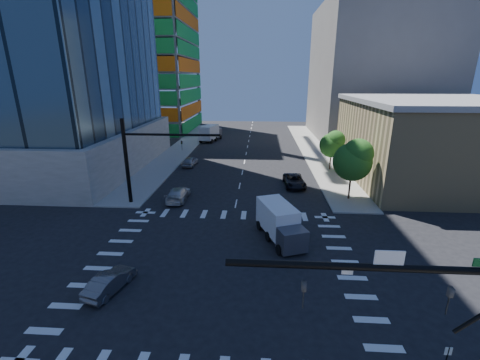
{
  "coord_description": "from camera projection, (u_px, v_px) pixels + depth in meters",
  "views": [
    {
      "loc": [
        2.52,
        -20.3,
        13.14
      ],
      "look_at": [
        0.69,
        8.0,
        4.0
      ],
      "focal_mm": 24.0,
      "sensor_mm": 36.0,
      "label": 1
    }
  ],
  "objects": [
    {
      "name": "sidewalk_ne",
      "position": [
        313.0,
        149.0,
        60.67
      ],
      "size": [
        5.0,
        60.0,
        0.15
      ],
      "primitive_type": "cube",
      "color": "gray",
      "rests_on": "ground"
    },
    {
      "name": "bg_building_ne",
      "position": [
        374.0,
        73.0,
        69.76
      ],
      "size": [
        24.0,
        30.0,
        28.0
      ],
      "primitive_type": "cube",
      "color": "slate",
      "rests_on": "ground"
    },
    {
      "name": "car_sb_mid",
      "position": [
        190.0,
        161.0,
        49.54
      ],
      "size": [
        1.94,
        4.38,
        1.47
      ],
      "primitive_type": "imported",
      "rotation": [
        0.0,
        0.0,
        3.09
      ],
      "color": "#999BA0",
      "rests_on": "ground"
    },
    {
      "name": "construction_building",
      "position": [
        137.0,
        26.0,
        76.43
      ],
      "size": [
        25.16,
        34.5,
        70.6
      ],
      "color": "slate",
      "rests_on": "ground"
    },
    {
      "name": "commercial_building",
      "position": [
        435.0,
        141.0,
        41.2
      ],
      "size": [
        20.5,
        22.5,
        10.6
      ],
      "color": "tan",
      "rests_on": "ground"
    },
    {
      "name": "box_truck_near",
      "position": [
        281.0,
        226.0,
        26.67
      ],
      "size": [
        4.16,
        6.05,
        2.92
      ],
      "rotation": [
        0.0,
        0.0,
        0.36
      ],
      "color": "black",
      "rests_on": "ground"
    },
    {
      "name": "signal_mast_nw",
      "position": [
        140.0,
        154.0,
        33.32
      ],
      "size": [
        10.2,
        0.4,
        9.0
      ],
      "color": "black",
      "rests_on": "sidewalk_nw"
    },
    {
      "name": "car_nb_far",
      "position": [
        294.0,
        181.0,
        40.22
      ],
      "size": [
        2.71,
        5.32,
        1.44
      ],
      "primitive_type": "imported",
      "rotation": [
        0.0,
        0.0,
        0.06
      ],
      "color": "black",
      "rests_on": "ground"
    },
    {
      "name": "tree_south",
      "position": [
        354.0,
        159.0,
        34.46
      ],
      "size": [
        4.16,
        4.16,
        6.82
      ],
      "color": "#382316",
      "rests_on": "sidewalk_ne"
    },
    {
      "name": "tree_north",
      "position": [
        333.0,
        144.0,
        46.06
      ],
      "size": [
        3.54,
        3.52,
        5.78
      ],
      "color": "#382316",
      "rests_on": "sidewalk_ne"
    },
    {
      "name": "car_sb_near",
      "position": [
        178.0,
        194.0,
        35.72
      ],
      "size": [
        2.04,
        4.97,
        1.44
      ],
      "primitive_type": "imported",
      "rotation": [
        0.0,
        0.0,
        3.15
      ],
      "color": "beige",
      "rests_on": "ground"
    },
    {
      "name": "car_sb_cross",
      "position": [
        110.0,
        282.0,
        20.53
      ],
      "size": [
        2.29,
        4.04,
        1.26
      ],
      "primitive_type": "imported",
      "rotation": [
        0.0,
        0.0,
        2.88
      ],
      "color": "#505156",
      "rests_on": "ground"
    },
    {
      "name": "sidewalk_nw",
      "position": [
        183.0,
        148.0,
        62.21
      ],
      "size": [
        5.0,
        60.0,
        0.15
      ],
      "primitive_type": "cube",
      "color": "gray",
      "rests_on": "ground"
    },
    {
      "name": "road_markings",
      "position": [
        224.0,
        265.0,
        23.47
      ],
      "size": [
        20.0,
        20.0,
        0.01
      ],
      "primitive_type": "cube",
      "color": "silver",
      "rests_on": "ground"
    },
    {
      "name": "box_truck_far",
      "position": [
        211.0,
        134.0,
        68.69
      ],
      "size": [
        4.19,
        6.93,
        3.39
      ],
      "rotation": [
        0.0,
        0.0,
        2.91
      ],
      "color": "black",
      "rests_on": "ground"
    },
    {
      "name": "ground",
      "position": [
        224.0,
        265.0,
        23.47
      ],
      "size": [
        160.0,
        160.0,
        0.0
      ],
      "primitive_type": "plane",
      "color": "black",
      "rests_on": "ground"
    }
  ]
}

